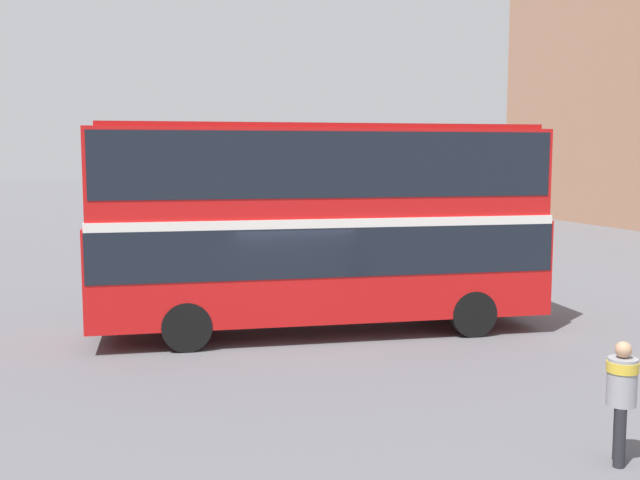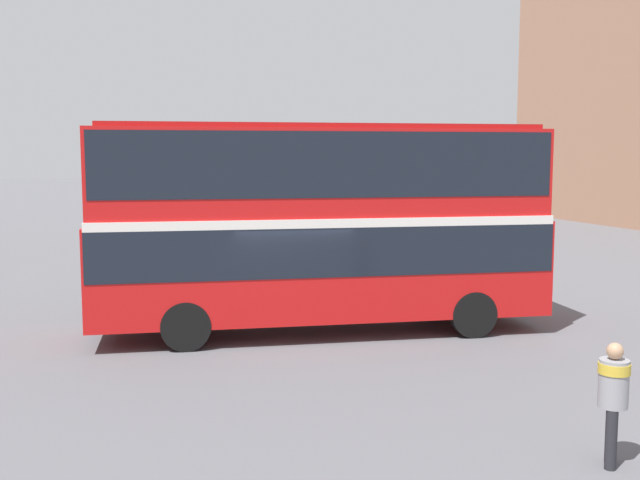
{
  "view_description": "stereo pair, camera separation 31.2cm",
  "coord_description": "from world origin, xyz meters",
  "views": [
    {
      "loc": [
        -4.2,
        -15.92,
        4.08
      ],
      "look_at": [
        0.93,
        0.28,
        2.14
      ],
      "focal_mm": 42.0,
      "sensor_mm": 36.0,
      "label": 1
    },
    {
      "loc": [
        -3.9,
        -16.01,
        4.08
      ],
      "look_at": [
        0.93,
        0.28,
        2.14
      ],
      "focal_mm": 42.0,
      "sensor_mm": 36.0,
      "label": 2
    }
  ],
  "objects": [
    {
      "name": "ground_plane",
      "position": [
        0.0,
        0.0,
        0.0
      ],
      "size": [
        240.0,
        240.0,
        0.0
      ],
      "primitive_type": "plane",
      "color": "#5B5B60"
    },
    {
      "name": "pedestrian_foreground",
      "position": [
        2.46,
        -8.02,
        1.01
      ],
      "size": [
        0.57,
        0.57,
        1.65
      ],
      "rotation": [
        0.0,
        0.0,
        2.49
      ],
      "color": "#232328",
      "rests_on": "ground_plane"
    },
    {
      "name": "double_decker_bus",
      "position": [
        0.93,
        0.28,
        2.72
      ],
      "size": [
        10.44,
        3.63,
        4.75
      ],
      "rotation": [
        0.0,
        0.0,
        -0.1
      ],
      "color": "red",
      "rests_on": "ground_plane"
    },
    {
      "name": "parked_car_kerb_near",
      "position": [
        7.05,
        17.45,
        0.78
      ],
      "size": [
        4.48,
        1.9,
        1.55
      ],
      "rotation": [
        0.0,
        0.0,
        0.04
      ],
      "color": "black",
      "rests_on": "ground_plane"
    }
  ]
}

